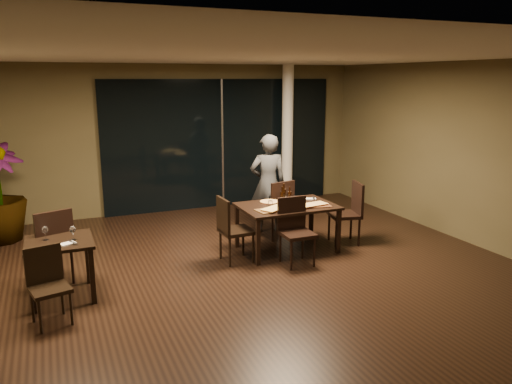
% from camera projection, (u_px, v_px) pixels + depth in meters
% --- Properties ---
extents(ground, '(8.00, 8.00, 0.00)m').
position_uv_depth(ground, '(248.00, 277.00, 6.98)').
color(ground, black).
rests_on(ground, ground).
extents(wall_back, '(8.00, 0.10, 3.00)m').
position_uv_depth(wall_back, '(174.00, 138.00, 10.28)').
color(wall_back, '#494026').
rests_on(wall_back, ground).
extents(wall_front, '(8.00, 0.10, 3.00)m').
position_uv_depth(wall_front, '(497.00, 285.00, 3.00)').
color(wall_front, '#494026').
rests_on(wall_front, ground).
extents(wall_right, '(0.10, 8.00, 3.00)m').
position_uv_depth(wall_right, '(476.00, 154.00, 8.17)').
color(wall_right, '#494026').
rests_on(wall_right, ground).
extents(ceiling, '(8.00, 8.00, 0.04)m').
position_uv_depth(ceiling, '(247.00, 54.00, 6.30)').
color(ceiling, silver).
rests_on(ceiling, wall_back).
extents(window_panel, '(5.00, 0.06, 2.70)m').
position_uv_depth(window_panel, '(222.00, 144.00, 10.61)').
color(window_panel, black).
rests_on(window_panel, ground).
extents(column, '(0.24, 0.24, 3.00)m').
position_uv_depth(column, '(287.00, 135.00, 10.83)').
color(column, white).
rests_on(column, ground).
extents(main_table, '(1.50, 1.00, 0.75)m').
position_uv_depth(main_table, '(287.00, 210.00, 7.92)').
color(main_table, black).
rests_on(main_table, ground).
extents(side_table, '(0.80, 0.80, 0.75)m').
position_uv_depth(side_table, '(60.00, 250.00, 6.20)').
color(side_table, black).
rests_on(side_table, ground).
extents(chair_main_far, '(0.56, 0.56, 1.02)m').
position_uv_depth(chair_main_far, '(278.00, 206.00, 8.54)').
color(chair_main_far, black).
rests_on(chair_main_far, ground).
extents(chair_main_near, '(0.47, 0.47, 0.99)m').
position_uv_depth(chair_main_near, '(295.00, 227.00, 7.42)').
color(chair_main_near, black).
rests_on(chair_main_near, ground).
extents(chair_main_left, '(0.48, 0.48, 1.00)m').
position_uv_depth(chair_main_left, '(231.00, 226.00, 7.43)').
color(chair_main_left, black).
rests_on(chair_main_left, ground).
extents(chair_main_right, '(0.58, 0.58, 1.03)m').
position_uv_depth(chair_main_right, '(350.00, 209.00, 8.31)').
color(chair_main_right, black).
rests_on(chair_main_right, ground).
extents(chair_side_far, '(0.62, 0.62, 1.05)m').
position_uv_depth(chair_side_far, '(52.00, 243.00, 6.58)').
color(chair_side_far, black).
rests_on(chair_side_far, ground).
extents(chair_side_near, '(0.49, 0.49, 0.88)m').
position_uv_depth(chair_side_near, '(47.00, 281.00, 5.61)').
color(chair_side_near, black).
rests_on(chair_side_near, ground).
extents(diner, '(0.67, 0.52, 1.77)m').
position_uv_depth(diner, '(268.00, 184.00, 8.87)').
color(diner, '#2B2D30').
rests_on(diner, ground).
extents(pizza_board_left, '(0.63, 0.37, 0.01)m').
position_uv_depth(pizza_board_left, '(275.00, 209.00, 7.61)').
color(pizza_board_left, '#4D3319').
rests_on(pizza_board_left, main_table).
extents(pizza_board_right, '(0.59, 0.37, 0.01)m').
position_uv_depth(pizza_board_right, '(313.00, 206.00, 7.83)').
color(pizza_board_right, '#452616').
rests_on(pizza_board_right, main_table).
extents(oblong_pizza_left, '(0.50, 0.40, 0.02)m').
position_uv_depth(oblong_pizza_left, '(275.00, 208.00, 7.61)').
color(oblong_pizza_left, maroon).
rests_on(oblong_pizza_left, pizza_board_left).
extents(oblong_pizza_right, '(0.47, 0.27, 0.02)m').
position_uv_depth(oblong_pizza_right, '(313.00, 205.00, 7.83)').
color(oblong_pizza_right, maroon).
rests_on(oblong_pizza_right, pizza_board_right).
extents(round_pizza, '(0.30, 0.30, 0.01)m').
position_uv_depth(round_pizza, '(270.00, 202.00, 8.08)').
color(round_pizza, red).
rests_on(round_pizza, main_table).
extents(bottle_a, '(0.07, 0.07, 0.30)m').
position_uv_depth(bottle_a, '(282.00, 196.00, 7.86)').
color(bottle_a, black).
rests_on(bottle_a, main_table).
extents(bottle_b, '(0.06, 0.06, 0.28)m').
position_uv_depth(bottle_b, '(290.00, 196.00, 7.93)').
color(bottle_b, black).
rests_on(bottle_b, main_table).
extents(bottle_c, '(0.07, 0.07, 0.33)m').
position_uv_depth(bottle_c, '(284.00, 194.00, 7.94)').
color(bottle_c, black).
rests_on(bottle_c, main_table).
extents(tumbler_left, '(0.07, 0.07, 0.09)m').
position_uv_depth(tumbler_left, '(270.00, 204.00, 7.83)').
color(tumbler_left, white).
rests_on(tumbler_left, main_table).
extents(tumbler_right, '(0.08, 0.08, 0.09)m').
position_uv_depth(tumbler_right, '(296.00, 199.00, 8.13)').
color(tumbler_right, white).
rests_on(tumbler_right, main_table).
extents(napkin_near, '(0.19, 0.12, 0.01)m').
position_uv_depth(napkin_near, '(320.00, 204.00, 7.97)').
color(napkin_near, white).
rests_on(napkin_near, main_table).
extents(napkin_far, '(0.21, 0.16, 0.01)m').
position_uv_depth(napkin_far, '(310.00, 199.00, 8.29)').
color(napkin_far, white).
rests_on(napkin_far, main_table).
extents(wine_glass_a, '(0.07, 0.07, 0.17)m').
position_uv_depth(wine_glass_a, '(45.00, 234.00, 6.19)').
color(wine_glass_a, white).
rests_on(wine_glass_a, side_table).
extents(wine_glass_b, '(0.07, 0.07, 0.17)m').
position_uv_depth(wine_glass_b, '(73.00, 233.00, 6.19)').
color(wine_glass_b, white).
rests_on(wine_glass_b, side_table).
extents(side_napkin, '(0.21, 0.18, 0.01)m').
position_uv_depth(side_napkin, '(68.00, 244.00, 6.04)').
color(side_napkin, silver).
rests_on(side_napkin, side_table).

